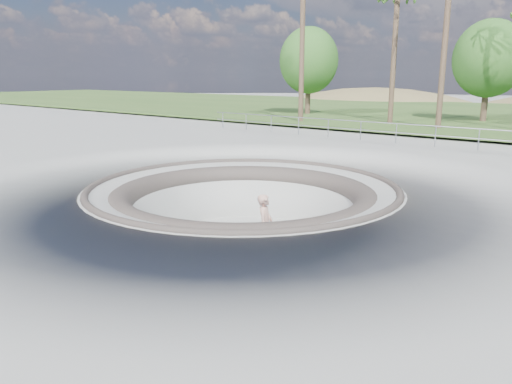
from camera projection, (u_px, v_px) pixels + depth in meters
ground at (243, 186)px, 16.44m from camera, size 180.00×180.00×0.00m
skate_bowl at (244, 239)px, 16.87m from camera, size 14.00×14.00×4.10m
grass_strip at (504, 115)px, 42.10m from camera, size 180.00×36.00×0.12m
safety_railing at (396, 133)px, 25.36m from camera, size 25.00×0.06×1.03m
skateboard at (265, 255)px, 15.33m from camera, size 0.94×0.40×0.09m
skater at (265, 225)px, 15.11m from camera, size 0.71×0.83×1.92m
bushy_tree_left at (309, 61)px, 42.28m from camera, size 5.11×4.65×7.38m
bushy_tree_mid at (489, 59)px, 35.43m from camera, size 5.04×4.59×7.28m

